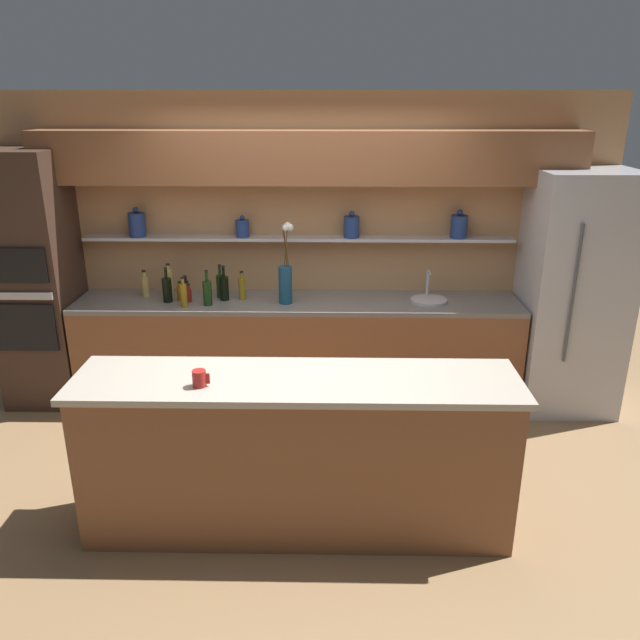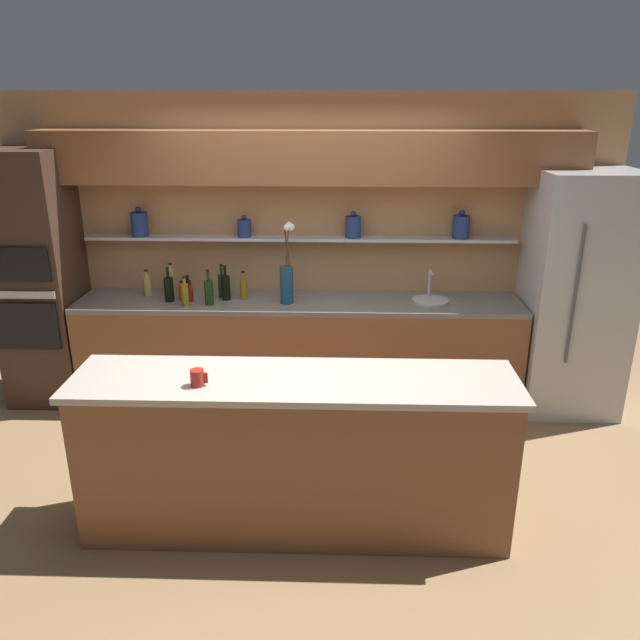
# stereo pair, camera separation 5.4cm
# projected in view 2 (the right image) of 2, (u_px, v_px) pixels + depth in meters

# --- Properties ---
(ground_plane) EXTENTS (12.00, 12.00, 0.00)m
(ground_plane) POSITION_uv_depth(u_px,v_px,m) (301.00, 477.00, 4.43)
(ground_plane) COLOR olive
(back_wall_unit) EXTENTS (5.20, 0.44, 2.60)m
(back_wall_unit) POSITION_uv_depth(u_px,v_px,m) (310.00, 220.00, 5.34)
(back_wall_unit) COLOR tan
(back_wall_unit) RESTS_ON ground_plane
(back_counter_unit) EXTENTS (3.76, 0.62, 0.92)m
(back_counter_unit) POSITION_uv_depth(u_px,v_px,m) (299.00, 350.00, 5.44)
(back_counter_unit) COLOR brown
(back_counter_unit) RESTS_ON ground_plane
(island_counter) EXTENTS (2.61, 0.61, 1.02)m
(island_counter) POSITION_uv_depth(u_px,v_px,m) (295.00, 454.00, 3.78)
(island_counter) COLOR brown
(island_counter) RESTS_ON ground_plane
(refrigerator) EXTENTS (0.79, 0.73, 2.02)m
(refrigerator) POSITION_uv_depth(u_px,v_px,m) (575.00, 295.00, 5.15)
(refrigerator) COLOR #B7B7BC
(refrigerator) RESTS_ON ground_plane
(oven_tower) EXTENTS (0.61, 0.64, 2.16)m
(oven_tower) POSITION_uv_depth(u_px,v_px,m) (39.00, 280.00, 5.29)
(oven_tower) COLOR #3D281E
(oven_tower) RESTS_ON ground_plane
(flower_vase) EXTENTS (0.13, 0.17, 0.68)m
(flower_vase) POSITION_uv_depth(u_px,v_px,m) (287.00, 278.00, 5.15)
(flower_vase) COLOR navy
(flower_vase) RESTS_ON back_counter_unit
(sink_fixture) EXTENTS (0.31, 0.31, 0.25)m
(sink_fixture) POSITION_uv_depth(u_px,v_px,m) (430.00, 299.00, 5.25)
(sink_fixture) COLOR #B7B7BC
(sink_fixture) RESTS_ON back_counter_unit
(bottle_sauce_0) EXTENTS (0.05, 0.05, 0.16)m
(bottle_sauce_0) POSITION_uv_depth(u_px,v_px,m) (190.00, 294.00, 5.24)
(bottle_sauce_0) COLOR maroon
(bottle_sauce_0) RESTS_ON back_counter_unit
(bottle_spirit_1) EXTENTS (0.06, 0.06, 0.23)m
(bottle_spirit_1) POSITION_uv_depth(u_px,v_px,m) (147.00, 285.00, 5.37)
(bottle_spirit_1) COLOR tan
(bottle_spirit_1) RESTS_ON back_counter_unit
(bottle_wine_2) EXTENTS (0.07, 0.07, 0.30)m
(bottle_wine_2) POSITION_uv_depth(u_px,v_px,m) (209.00, 292.00, 5.15)
(bottle_wine_2) COLOR #193814
(bottle_wine_2) RESTS_ON back_counter_unit
(bottle_wine_3) EXTENTS (0.08, 0.08, 0.30)m
(bottle_wine_3) POSITION_uv_depth(u_px,v_px,m) (226.00, 287.00, 5.27)
(bottle_wine_3) COLOR black
(bottle_wine_3) RESTS_ON back_counter_unit
(bottle_oil_4) EXTENTS (0.05, 0.05, 0.25)m
(bottle_oil_4) POSITION_uv_depth(u_px,v_px,m) (185.00, 294.00, 5.11)
(bottle_oil_4) COLOR olive
(bottle_oil_4) RESTS_ON back_counter_unit
(bottle_wine_5) EXTENTS (0.08, 0.08, 0.30)m
(bottle_wine_5) POSITION_uv_depth(u_px,v_px,m) (169.00, 289.00, 5.23)
(bottle_wine_5) COLOR black
(bottle_wine_5) RESTS_ON back_counter_unit
(bottle_spirit_6) EXTENTS (0.07, 0.07, 0.29)m
(bottle_spirit_6) POSITION_uv_depth(u_px,v_px,m) (171.00, 282.00, 5.38)
(bottle_spirit_6) COLOR tan
(bottle_spirit_6) RESTS_ON back_counter_unit
(bottle_sauce_7) EXTENTS (0.06, 0.06, 0.17)m
(bottle_sauce_7) POSITION_uv_depth(u_px,v_px,m) (182.00, 292.00, 5.28)
(bottle_sauce_7) COLOR #9E4C0A
(bottle_sauce_7) RESTS_ON back_counter_unit
(bottle_oil_8) EXTENTS (0.06, 0.06, 0.25)m
(bottle_oil_8) POSITION_uv_depth(u_px,v_px,m) (244.00, 288.00, 5.29)
(bottle_oil_8) COLOR olive
(bottle_oil_8) RESTS_ON back_counter_unit
(bottle_wine_9) EXTENTS (0.07, 0.07, 0.29)m
(bottle_wine_9) POSITION_uv_depth(u_px,v_px,m) (222.00, 285.00, 5.35)
(bottle_wine_9) COLOR #193814
(bottle_wine_9) RESTS_ON back_counter_unit
(bottle_sauce_10) EXTENTS (0.05, 0.05, 0.16)m
(bottle_sauce_10) POSITION_uv_depth(u_px,v_px,m) (188.00, 286.00, 5.46)
(bottle_sauce_10) COLOR black
(bottle_sauce_10) RESTS_ON back_counter_unit
(coffee_mug) EXTENTS (0.10, 0.08, 0.10)m
(coffee_mug) POSITION_uv_depth(u_px,v_px,m) (197.00, 378.00, 3.50)
(coffee_mug) COLOR maroon
(coffee_mug) RESTS_ON island_counter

